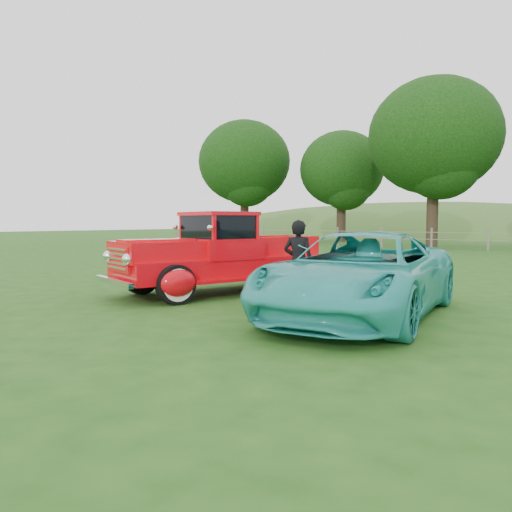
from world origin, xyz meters
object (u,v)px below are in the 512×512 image
Objects in this scene: tree_far_west at (244,162)px; man at (298,263)px; red_pickup at (221,257)px; teal_sedan at (361,275)px; tree_mid_west at (342,169)px; tree_near_west at (434,137)px.

man is (21.45, -24.52, -5.68)m from tree_far_west.
red_pickup is at bearing -20.80° from man.
teal_sedan is 1.50m from man.
tree_mid_west is 1.67× the size of teal_sedan.
red_pickup is 1.04× the size of teal_sedan.
tree_far_west reaches higher than teal_sedan.
tree_near_west reaches higher than teal_sedan.
teal_sedan is at bearing -73.87° from tree_near_west.
tree_near_west is 2.06× the size of teal_sedan.
man is at bearing -48.83° from tree_far_west.
red_pickup is at bearing -82.09° from tree_near_west.
tree_far_west is at bearing 144.66° from red_pickup.
tree_near_west reaches higher than red_pickup.
tree_near_west reaches higher than tree_far_west.
tree_far_west is 16.03m from tree_near_west.
man reaches higher than teal_sedan.
teal_sedan is 3.15× the size of man.
tree_far_west is 1.17× the size of tree_mid_west.
teal_sedan is (22.90, -24.88, -5.78)m from tree_far_west.
tree_mid_west is 1.60× the size of red_pickup.
tree_mid_west is at bearing 159.44° from tree_near_west.
tree_mid_west reaches higher than red_pickup.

